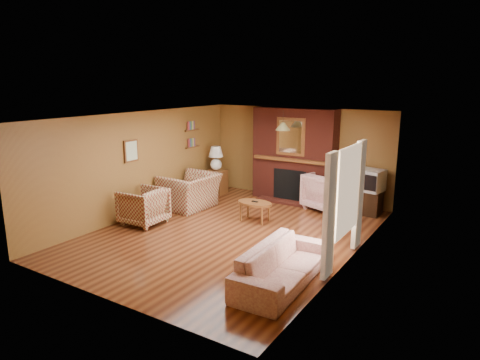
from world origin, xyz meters
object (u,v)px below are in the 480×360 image
Objects in this scene: plaid_armchair at (143,206)px; floral_sofa at (282,265)px; floral_armchair at (328,192)px; table_lamp at (216,157)px; tv_stand at (369,202)px; side_table at (216,182)px; fireplace at (294,156)px; plaid_loveseat at (190,191)px; crt_tv at (371,180)px; coffee_table at (255,205)px.

plaid_armchair is 3.96m from floral_sofa.
floral_armchair is at bearing 9.02° from floral_sofa.
table_lamp is (-4.00, 3.89, 0.72)m from floral_sofa.
side_table is at bearing -172.64° from tv_stand.
fireplace is 2.33m from side_table.
plaid_loveseat is 1.50m from side_table.
floral_sofa is 3.31× the size of crt_tv.
side_table is at bearing -178.78° from plaid_armchair.
plaid_armchair is at bearing -119.07° from fireplace.
table_lamp is at bearing -178.78° from plaid_armchair.
table_lamp reaches higher than floral_armchair.
floral_armchair reaches higher than side_table.
floral_sofa is at bearing -66.77° from fireplace.
plaid_loveseat is at bearing -152.33° from tv_stand.
fireplace reaches higher than side_table.
side_table is at bearing -175.26° from crt_tv.
floral_sofa is 3.66× the size of tv_stand.
tv_stand is at bearing 4.82° from side_table.
plaid_loveseat is 1.62m from table_lamp.
side_table is (-4.00, 3.89, 0.02)m from floral_sofa.
plaid_loveseat reaches higher than plaid_armchair.
floral_armchair is at bearing 3.30° from table_lamp.
table_lamp is at bearing 144.39° from coffee_table.
table_lamp is at bearing -175.26° from crt_tv.
plaid_loveseat is at bearing -80.41° from side_table.
coffee_table is 1.29× the size of crt_tv.
coffee_table is 2.76m from tv_stand.
crt_tv reaches higher than floral_armchair.
floral_armchair is 1.50× the size of side_table.
tv_stand is at bearing 4.82° from table_lamp.
table_lamp is at bearing 43.67° from floral_sofa.
plaid_armchair is 1.32× the size of table_lamp.
table_lamp reaches higher than tv_stand.
floral_sofa is 4.24m from tv_stand.
fireplace reaches higher than coffee_table.
floral_armchair is 0.98m from tv_stand.
tv_stand is at bearing -150.13° from floral_armchair.
tv_stand is (2.02, 1.88, -0.10)m from coffee_table.
floral_armchair is 3.21m from side_table.
plaid_loveseat reaches higher than side_table.
coffee_table is at bearing -134.60° from tv_stand.
fireplace is 4.09m from plaid_armchair.
floral_armchair is (-0.80, 4.08, 0.14)m from floral_sofa.
plaid_loveseat is 0.62× the size of floral_sofa.
plaid_armchair is 3.04m from table_lamp.
tv_stand is (3.90, 1.83, -0.13)m from plaid_loveseat.
floral_armchair is 1.03m from crt_tv.
fireplace is 1.15× the size of floral_sofa.
plaid_loveseat is 2.26× the size of tv_stand.
table_lamp reaches higher than plaid_loveseat.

